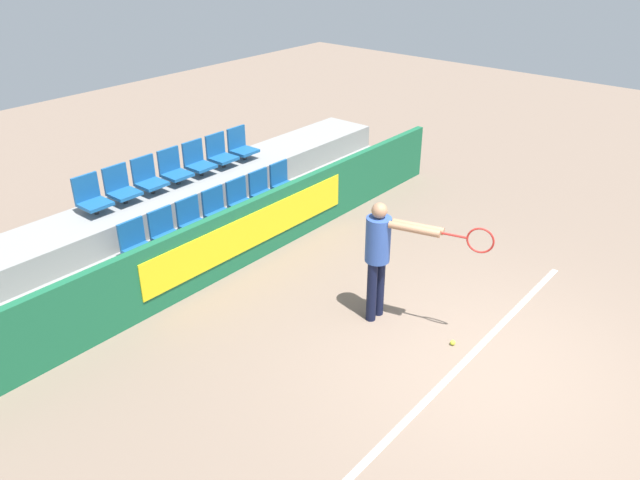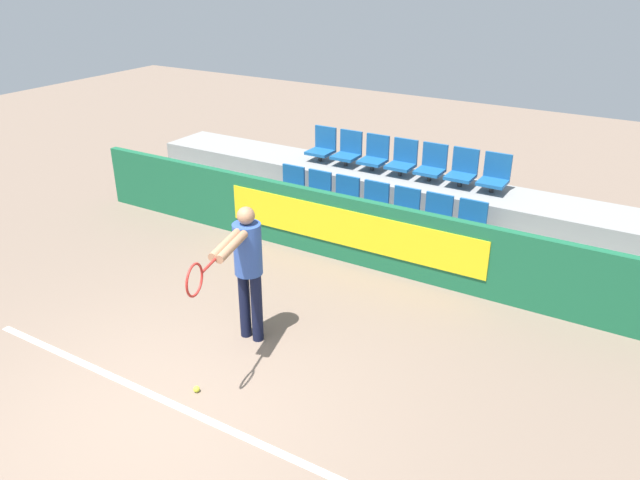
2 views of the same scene
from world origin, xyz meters
The scene contains 21 objects.
ground_plane centered at (0.00, 0.00, 0.00)m, with size 30.00×30.00×0.00m, color #7A6656.
court_baseline centered at (0.00, 0.12, 0.00)m, with size 5.38×0.08×0.01m.
barrier_wall centered at (0.00, 3.82, 0.50)m, with size 9.48×0.14×0.99m.
bleacher_tier_front centered at (0.00, 4.41, 0.21)m, with size 9.08×1.02×0.41m.
bleacher_tier_middle centered at (0.00, 5.42, 0.41)m, with size 9.08×1.02×0.83m.
stadium_chair_0 centered at (-1.50, 4.53, 0.66)m, with size 0.41×0.40×0.56m.
stadium_chair_1 centered at (-1.00, 4.53, 0.66)m, with size 0.41×0.40×0.56m.
stadium_chair_2 centered at (-0.50, 4.53, 0.66)m, with size 0.41×0.40×0.56m.
stadium_chair_3 centered at (0.00, 4.53, 0.66)m, with size 0.41×0.40×0.56m.
stadium_chair_4 centered at (0.50, 4.53, 0.66)m, with size 0.41×0.40×0.56m.
stadium_chair_5 centered at (1.00, 4.53, 0.66)m, with size 0.41×0.40×0.56m.
stadium_chair_6 centered at (1.50, 4.53, 0.66)m, with size 0.41×0.40×0.56m.
stadium_chair_7 centered at (-1.50, 5.55, 1.07)m, with size 0.41×0.40×0.56m.
stadium_chair_8 centered at (-1.00, 5.55, 1.07)m, with size 0.41×0.40×0.56m.
stadium_chair_9 centered at (-0.50, 5.55, 1.07)m, with size 0.41×0.40×0.56m.
stadium_chair_10 centered at (0.00, 5.55, 1.07)m, with size 0.41×0.40×0.56m.
stadium_chair_11 centered at (0.50, 5.55, 1.07)m, with size 0.41×0.40×0.56m.
stadium_chair_12 centered at (1.00, 5.55, 1.07)m, with size 0.41×0.40×0.56m.
stadium_chair_13 centered at (1.50, 5.55, 1.07)m, with size 0.41×0.40×0.56m.
tennis_player centered at (-0.01, 1.42, 1.01)m, with size 0.53×1.51×1.64m.
tennis_ball centered at (0.08, 0.39, 0.03)m, with size 0.07×0.07×0.07m.
Camera 2 is at (3.82, -3.36, 4.10)m, focal length 35.00 mm.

